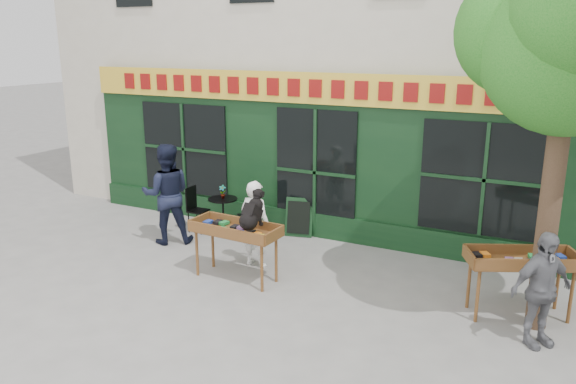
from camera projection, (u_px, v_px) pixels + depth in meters
name	position (u px, v px, depth m)	size (l,w,h in m)	color
ground	(259.00, 277.00, 9.51)	(80.00, 80.00, 0.00)	slate
book_cart_center	(235.00, 232.00, 9.26)	(1.53, 0.70, 0.99)	brown
dog	(252.00, 209.00, 8.94)	(0.34, 0.60, 0.60)	black
woman	(255.00, 224.00, 9.83)	(0.57, 0.37, 1.56)	white
book_cart_right	(522.00, 263.00, 7.99)	(1.62, 1.19, 0.99)	brown
man_right	(541.00, 290.00, 7.23)	(0.91, 0.38, 1.56)	slate
bistro_table	(223.00, 209.00, 11.51)	(0.60, 0.60, 0.76)	black
bistro_chair_left	(195.00, 205.00, 11.70)	(0.37, 0.37, 0.95)	black
bistro_chair_right	(252.00, 210.00, 11.34)	(0.51, 0.51, 0.95)	black
potted_plant	(223.00, 192.00, 11.42)	(0.15, 0.10, 0.28)	gray
man_left	(167.00, 194.00, 10.93)	(0.96, 0.75, 1.98)	black
chalkboard	(299.00, 217.00, 11.42)	(0.59, 0.31, 0.79)	black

